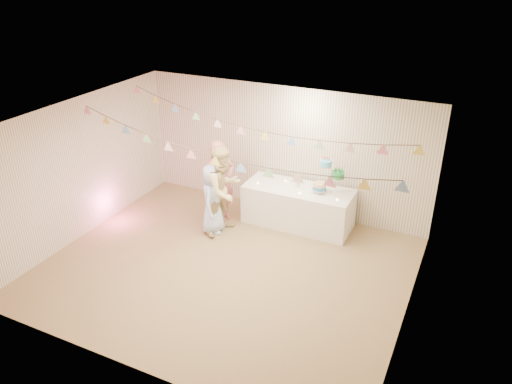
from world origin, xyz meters
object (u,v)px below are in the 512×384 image
at_px(person_child, 213,199).
at_px(person_adult_a, 220,181).
at_px(cake_stand, 328,178).
at_px(table, 298,206).
at_px(person_adult_b, 223,190).

bearing_deg(person_child, person_adult_a, 0.78).
xyz_separation_m(cake_stand, person_adult_a, (-2.02, -0.52, -0.26)).
height_order(cake_stand, person_adult_a, person_adult_a).
distance_m(person_adult_a, person_child, 0.50).
bearing_deg(cake_stand, table, -174.81).
relative_size(person_adult_b, person_child, 1.27).
distance_m(table, person_adult_b, 1.53).
distance_m(table, person_adult_a, 1.60).
bearing_deg(person_adult_b, table, -40.29).
bearing_deg(person_adult_a, table, -40.69).
xyz_separation_m(cake_stand, person_adult_b, (-1.74, -0.90, -0.22)).
distance_m(person_adult_a, person_adult_b, 0.48).
xyz_separation_m(person_adult_a, person_child, (0.09, -0.47, -0.15)).
xyz_separation_m(person_adult_a, person_adult_b, (0.29, -0.38, 0.04)).
relative_size(cake_stand, person_adult_a, 0.41).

